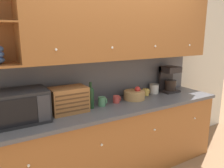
{
  "coord_description": "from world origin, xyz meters",
  "views": [
    {
      "loc": [
        -1.33,
        -2.44,
        1.74
      ],
      "look_at": [
        0.0,
        -0.21,
        1.16
      ],
      "focal_mm": 35.0,
      "sensor_mm": 36.0,
      "label": 1
    }
  ],
  "objects_px": {
    "mug_blue_second": "(102,101)",
    "mug": "(117,99)",
    "mug_patterned_third": "(146,92)",
    "storage_canister": "(154,89)",
    "microwave": "(19,106)",
    "fruit_basket": "(134,95)",
    "bread_box": "(69,100)",
    "coffee_maker": "(169,79)",
    "wine_bottle": "(91,97)"
  },
  "relations": [
    {
      "from": "mug_blue_second",
      "to": "mug",
      "type": "xyz_separation_m",
      "value": [
        0.21,
        0.02,
        -0.01
      ]
    },
    {
      "from": "mug_patterned_third",
      "to": "storage_canister",
      "type": "distance_m",
      "value": 0.18
    },
    {
      "from": "mug_patterned_third",
      "to": "storage_canister",
      "type": "relative_size",
      "value": 0.73
    },
    {
      "from": "microwave",
      "to": "fruit_basket",
      "type": "relative_size",
      "value": 1.88
    },
    {
      "from": "bread_box",
      "to": "coffee_maker",
      "type": "distance_m",
      "value": 1.59
    },
    {
      "from": "mug_blue_second",
      "to": "mug_patterned_third",
      "type": "bearing_deg",
      "value": 7.61
    },
    {
      "from": "fruit_basket",
      "to": "storage_canister",
      "type": "bearing_deg",
      "value": 13.57
    },
    {
      "from": "microwave",
      "to": "mug",
      "type": "xyz_separation_m",
      "value": [
        1.13,
        0.05,
        -0.11
      ]
    },
    {
      "from": "mug",
      "to": "bread_box",
      "type": "bearing_deg",
      "value": -178.87
    },
    {
      "from": "microwave",
      "to": "mug",
      "type": "distance_m",
      "value": 1.14
    },
    {
      "from": "fruit_basket",
      "to": "coffee_maker",
      "type": "xyz_separation_m",
      "value": [
        0.68,
        0.06,
        0.13
      ]
    },
    {
      "from": "storage_canister",
      "to": "bread_box",
      "type": "bearing_deg",
      "value": -174.67
    },
    {
      "from": "mug",
      "to": "fruit_basket",
      "type": "height_order",
      "value": "fruit_basket"
    },
    {
      "from": "microwave",
      "to": "bread_box",
      "type": "relative_size",
      "value": 1.32
    },
    {
      "from": "mug_patterned_third",
      "to": "coffee_maker",
      "type": "distance_m",
      "value": 0.45
    },
    {
      "from": "microwave",
      "to": "mug_patterned_third",
      "type": "height_order",
      "value": "microwave"
    },
    {
      "from": "mug_blue_second",
      "to": "mug_patterned_third",
      "type": "height_order",
      "value": "mug_blue_second"
    },
    {
      "from": "bread_box",
      "to": "storage_canister",
      "type": "distance_m",
      "value": 1.35
    },
    {
      "from": "wine_bottle",
      "to": "mug_patterned_third",
      "type": "distance_m",
      "value": 0.92
    },
    {
      "from": "mug_blue_second",
      "to": "storage_canister",
      "type": "bearing_deg",
      "value": 7.89
    },
    {
      "from": "mug_blue_second",
      "to": "storage_canister",
      "type": "distance_m",
      "value": 0.94
    },
    {
      "from": "microwave",
      "to": "mug_blue_second",
      "type": "height_order",
      "value": "microwave"
    },
    {
      "from": "microwave",
      "to": "storage_canister",
      "type": "bearing_deg",
      "value": 4.94
    },
    {
      "from": "mug_blue_second",
      "to": "mug_patterned_third",
      "type": "xyz_separation_m",
      "value": [
        0.76,
        0.1,
        -0.01
      ]
    },
    {
      "from": "wine_bottle",
      "to": "fruit_basket",
      "type": "xyz_separation_m",
      "value": [
        0.65,
        0.03,
        -0.08
      ]
    },
    {
      "from": "mug_patterned_third",
      "to": "mug_blue_second",
      "type": "bearing_deg",
      "value": -172.39
    },
    {
      "from": "bread_box",
      "to": "fruit_basket",
      "type": "relative_size",
      "value": 1.42
    },
    {
      "from": "mug",
      "to": "microwave",
      "type": "bearing_deg",
      "value": -177.63
    },
    {
      "from": "microwave",
      "to": "mug_patterned_third",
      "type": "relative_size",
      "value": 5.08
    },
    {
      "from": "microwave",
      "to": "mug_blue_second",
      "type": "xyz_separation_m",
      "value": [
        0.92,
        0.03,
        -0.1
      ]
    },
    {
      "from": "wine_bottle",
      "to": "mug_blue_second",
      "type": "height_order",
      "value": "wine_bottle"
    },
    {
      "from": "microwave",
      "to": "wine_bottle",
      "type": "height_order",
      "value": "microwave"
    },
    {
      "from": "wine_bottle",
      "to": "mug_blue_second",
      "type": "xyz_separation_m",
      "value": [
        0.15,
        0.01,
        -0.08
      ]
    },
    {
      "from": "microwave",
      "to": "mug_patterned_third",
      "type": "distance_m",
      "value": 1.68
    },
    {
      "from": "mug_patterned_third",
      "to": "mug",
      "type": "bearing_deg",
      "value": -171.07
    },
    {
      "from": "mug_blue_second",
      "to": "mug_patterned_third",
      "type": "relative_size",
      "value": 1.05
    },
    {
      "from": "wine_bottle",
      "to": "mug_patterned_third",
      "type": "xyz_separation_m",
      "value": [
        0.91,
        0.11,
        -0.09
      ]
    },
    {
      "from": "mug",
      "to": "coffee_maker",
      "type": "height_order",
      "value": "coffee_maker"
    },
    {
      "from": "mug_patterned_third",
      "to": "bread_box",
      "type": "bearing_deg",
      "value": -175.24
    },
    {
      "from": "wine_bottle",
      "to": "storage_canister",
      "type": "bearing_deg",
      "value": 7.21
    },
    {
      "from": "wine_bottle",
      "to": "mug_patterned_third",
      "type": "relative_size",
      "value": 3.0
    },
    {
      "from": "bread_box",
      "to": "wine_bottle",
      "type": "xyz_separation_m",
      "value": [
        0.26,
        -0.01,
        -0.0
      ]
    },
    {
      "from": "mug_blue_second",
      "to": "coffee_maker",
      "type": "distance_m",
      "value": 1.19
    },
    {
      "from": "bread_box",
      "to": "wine_bottle",
      "type": "distance_m",
      "value": 0.26
    },
    {
      "from": "mug",
      "to": "mug_blue_second",
      "type": "bearing_deg",
      "value": -175.75
    },
    {
      "from": "fruit_basket",
      "to": "mug_patterned_third",
      "type": "distance_m",
      "value": 0.27
    },
    {
      "from": "microwave",
      "to": "mug_blue_second",
      "type": "relative_size",
      "value": 4.84
    },
    {
      "from": "mug",
      "to": "fruit_basket",
      "type": "xyz_separation_m",
      "value": [
        0.28,
        0.01,
        0.01
      ]
    },
    {
      "from": "mug_patterned_third",
      "to": "storage_canister",
      "type": "height_order",
      "value": "storage_canister"
    },
    {
      "from": "microwave",
      "to": "fruit_basket",
      "type": "bearing_deg",
      "value": 2.25
    }
  ]
}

